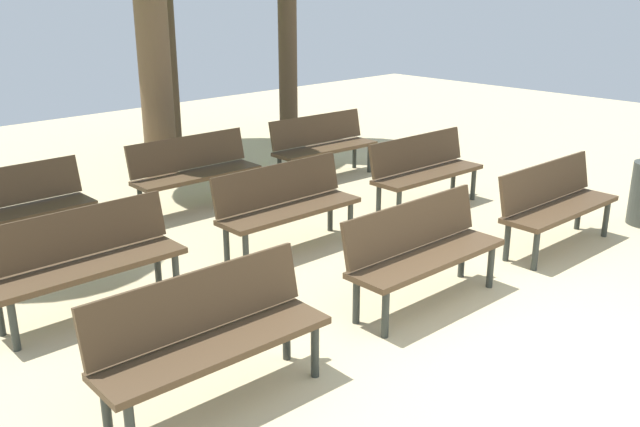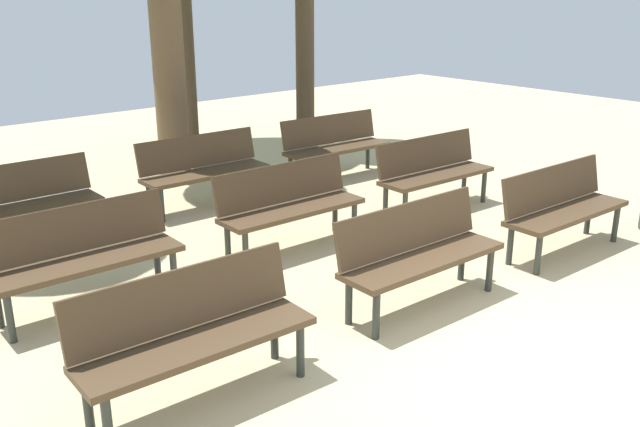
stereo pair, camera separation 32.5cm
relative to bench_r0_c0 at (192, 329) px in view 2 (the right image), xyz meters
name	(u,v)px [view 2 (the right image)]	position (x,y,z in m)	size (l,w,h in m)	color
ground_plane	(578,383)	(2.09, -1.61, -0.50)	(24.00, 24.00, 0.00)	#CCB789
bench_r0_c0	(192,329)	(0.00, 0.00, 0.00)	(1.62, 0.55, 0.87)	#4C3823
bench_r0_c1	(418,249)	(2.18, -0.02, 0.00)	(1.61, 0.53, 0.87)	#4C3823
bench_r0_c2	(562,204)	(4.24, -0.14, 0.00)	(1.62, 0.53, 0.87)	#4C3823
bench_r1_c0	(83,252)	(0.01, 1.78, 0.00)	(1.61, 0.52, 0.87)	#4C3823
bench_r1_c1	(289,202)	(2.19, 1.75, 0.00)	(1.61, 0.52, 0.87)	#4C3823
bench_r1_c2	(433,169)	(4.33, 1.64, 0.00)	(1.62, 0.55, 0.87)	#4C3823
bench_r2_c0	(19,201)	(0.09, 3.59, 0.00)	(1.61, 0.50, 0.87)	#4C3823
bench_r2_c1	(203,166)	(2.28, 3.55, 0.00)	(1.61, 0.53, 0.87)	#4C3823
bench_r2_c2	(334,143)	(4.38, 3.49, 0.00)	(1.63, 0.58, 0.87)	#4C3823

